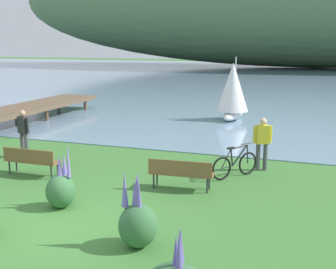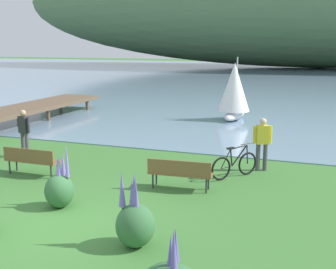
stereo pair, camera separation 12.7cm
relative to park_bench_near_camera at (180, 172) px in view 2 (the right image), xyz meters
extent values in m
plane|color=#3D7533|center=(-1.90, -3.23, -0.52)|extent=(200.00, 200.00, 0.00)
cube|color=#7A99B2|center=(-1.90, 43.96, -0.50)|extent=(180.00, 80.00, 0.04)
cube|color=brown|center=(-0.01, 0.08, -0.07)|extent=(1.83, 0.61, 0.05)
cube|color=brown|center=(0.01, -0.13, 0.15)|extent=(1.80, 0.17, 0.40)
cylinder|color=#2D2D33|center=(-0.78, 0.19, -0.30)|extent=(0.05, 0.05, 0.45)
cylinder|color=#2D2D33|center=(0.74, 0.30, -0.30)|extent=(0.05, 0.05, 0.45)
cylinder|color=#2D2D33|center=(-0.76, -0.14, -0.30)|extent=(0.05, 0.05, 0.45)
cylinder|color=#2D2D33|center=(0.77, -0.03, -0.30)|extent=(0.05, 0.05, 0.45)
cube|color=brown|center=(-4.75, -0.20, -0.07)|extent=(1.80, 0.49, 0.05)
cube|color=brown|center=(-4.75, -0.41, 0.15)|extent=(1.80, 0.05, 0.40)
cylinder|color=#2D2D33|center=(-5.52, -0.04, -0.30)|extent=(0.05, 0.05, 0.45)
cylinder|color=#2D2D33|center=(-3.99, -0.03, -0.30)|extent=(0.05, 0.05, 0.45)
cylinder|color=#2D2D33|center=(-5.52, -0.37, -0.30)|extent=(0.05, 0.05, 0.45)
cylinder|color=#2D2D33|center=(-3.99, -0.37, -0.30)|extent=(0.05, 0.05, 0.45)
torus|color=black|center=(1.53, 2.05, -0.16)|extent=(0.49, 0.60, 0.72)
torus|color=black|center=(0.89, 1.23, -0.16)|extent=(0.49, 0.60, 0.72)
cylinder|color=black|center=(1.33, 1.79, 0.15)|extent=(0.41, 0.51, 0.61)
cylinder|color=black|center=(1.30, 1.76, 0.41)|extent=(0.44, 0.54, 0.09)
cylinder|color=black|center=(1.13, 1.53, 0.12)|extent=(0.11, 0.12, 0.54)
cylinder|color=black|center=(1.02, 1.39, -0.15)|extent=(0.29, 0.35, 0.05)
cylinder|color=black|center=(1.00, 1.36, 0.11)|extent=(0.25, 0.31, 0.56)
cylinder|color=black|center=(1.52, 2.03, 0.14)|extent=(0.08, 0.09, 0.60)
cube|color=black|center=(1.10, 1.50, 0.42)|extent=(0.23, 0.25, 0.05)
cylinder|color=black|center=(1.50, 2.01, 0.48)|extent=(0.31, 0.39, 0.02)
cylinder|color=#4C4C51|center=(1.77, 2.63, -0.08)|extent=(0.14, 0.14, 0.88)
cylinder|color=#4C4C51|center=(1.99, 2.72, -0.08)|extent=(0.14, 0.14, 0.88)
cube|color=yellow|center=(1.88, 2.67, 0.66)|extent=(0.44, 0.35, 0.60)
sphere|color=beige|center=(1.88, 2.67, 1.08)|extent=(0.22, 0.22, 0.22)
cylinder|color=yellow|center=(1.64, 2.58, 0.66)|extent=(0.09, 0.09, 0.56)
cylinder|color=yellow|center=(2.12, 2.77, 0.66)|extent=(0.09, 0.09, 0.56)
cylinder|color=#4C4C51|center=(-6.50, 1.55, -0.08)|extent=(0.14, 0.14, 0.88)
cylinder|color=#4C4C51|center=(-6.27, 1.49, -0.08)|extent=(0.14, 0.14, 0.88)
cube|color=#2D2D33|center=(-6.38, 1.52, 0.66)|extent=(0.42, 0.31, 0.60)
sphere|color=tan|center=(-6.38, 1.52, 1.08)|extent=(0.22, 0.22, 0.22)
cylinder|color=#2D2D33|center=(-6.63, 1.59, 0.66)|extent=(0.09, 0.09, 0.56)
cylinder|color=#2D2D33|center=(-6.13, 1.45, 0.66)|extent=(0.09, 0.09, 0.56)
ellipsoid|color=#386B3D|center=(-2.41, -2.26, -0.10)|extent=(0.73, 0.73, 0.85)
cylinder|color=#386B3D|center=(-2.42, -2.27, 0.22)|extent=(0.02, 0.02, 0.12)
cone|color=#8470D1|center=(-2.42, -2.27, 0.53)|extent=(0.11, 0.11, 0.50)
cylinder|color=#386B3D|center=(-2.38, -2.27, 0.22)|extent=(0.02, 0.02, 0.12)
cone|color=#8470D1|center=(-2.38, -2.27, 0.54)|extent=(0.15, 0.15, 0.53)
cylinder|color=#386B3D|center=(-2.19, -2.21, 0.22)|extent=(0.02, 0.02, 0.12)
cone|color=#8470D1|center=(-2.19, -2.21, 0.71)|extent=(0.10, 0.10, 0.86)
cylinder|color=#386B3D|center=(-2.39, -2.07, 0.22)|extent=(0.02, 0.02, 0.12)
cone|color=#8470D1|center=(-2.39, -2.07, 0.55)|extent=(0.13, 0.13, 0.55)
cone|color=#6B5BB7|center=(1.76, -5.60, 0.62)|extent=(0.13, 0.13, 0.68)
cone|color=#6B5BB7|center=(1.67, -5.48, 0.54)|extent=(0.13, 0.13, 0.53)
cylinder|color=#386B3D|center=(1.67, -5.27, 0.22)|extent=(0.02, 0.02, 0.12)
cone|color=#6B5BB7|center=(1.67, -5.27, 0.56)|extent=(0.12, 0.12, 0.55)
ellipsoid|color=#386B3D|center=(0.23, -3.56, -0.08)|extent=(0.80, 0.80, 0.89)
cylinder|color=#386B3D|center=(0.16, -3.54, 0.25)|extent=(0.02, 0.02, 0.12)
cone|color=#7A6BC6|center=(0.16, -3.54, 0.59)|extent=(0.12, 0.12, 0.56)
cylinder|color=#386B3D|center=(0.25, -3.56, 0.25)|extent=(0.02, 0.02, 0.12)
cone|color=#7A6BC6|center=(0.25, -3.56, 0.68)|extent=(0.12, 0.12, 0.73)
cylinder|color=#386B3D|center=(0.29, -3.60, 0.25)|extent=(0.02, 0.02, 0.12)
cone|color=#7A6BC6|center=(0.29, -3.60, 0.58)|extent=(0.10, 0.10, 0.54)
cylinder|color=#386B3D|center=(0.21, -3.55, 0.25)|extent=(0.02, 0.02, 0.12)
cone|color=#7A6BC6|center=(0.21, -3.55, 0.65)|extent=(0.14, 0.14, 0.68)
cylinder|color=#386B3D|center=(-0.03, -3.59, 0.25)|extent=(0.02, 0.02, 0.12)
cone|color=#7A6BC6|center=(-0.03, -3.59, 0.68)|extent=(0.14, 0.14, 0.74)
ellipsoid|color=white|center=(-0.75, 11.60, -0.24)|extent=(0.97, 2.84, 0.49)
cylinder|color=#B2B2B2|center=(-0.74, 11.82, 1.41)|extent=(0.07, 0.07, 2.80)
cone|color=white|center=(-0.77, 11.34, 1.27)|extent=(1.77, 1.77, 2.52)
cube|color=brown|center=(-10.90, 7.96, 0.18)|extent=(2.40, 10.00, 0.20)
cylinder|color=brown|center=(-11.86, 7.96, -0.22)|extent=(0.20, 0.20, 0.60)
cylinder|color=brown|center=(-9.94, 7.96, -0.22)|extent=(0.20, 0.20, 0.60)
cylinder|color=brown|center=(-11.86, 11.96, -0.22)|extent=(0.20, 0.20, 0.60)
cylinder|color=brown|center=(-9.94, 11.96, -0.22)|extent=(0.20, 0.20, 0.60)
camera|label=1|loc=(3.46, -10.93, 3.50)|focal=45.90mm
camera|label=2|loc=(3.57, -10.88, 3.50)|focal=45.90mm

